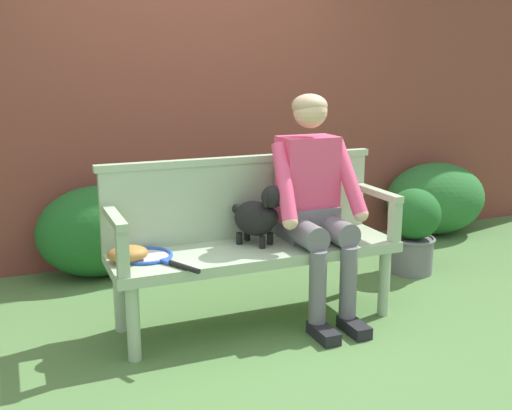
% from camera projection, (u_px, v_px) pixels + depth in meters
% --- Properties ---
extents(ground_plane, '(40.00, 40.00, 0.00)m').
position_uv_depth(ground_plane, '(256.00, 322.00, 3.64)').
color(ground_plane, '#4C753D').
extents(brick_garden_fence, '(8.00, 0.30, 2.65)m').
position_uv_depth(brick_garden_fence, '(180.00, 88.00, 4.74)').
color(brick_garden_fence, brown).
rests_on(brick_garden_fence, ground).
extents(hedge_bush_far_right, '(0.88, 0.57, 0.67)m').
position_uv_depth(hedge_bush_far_right, '(99.00, 231.00, 4.38)').
color(hedge_bush_far_right, '#1E5B23').
rests_on(hedge_bush_far_right, ground).
extents(hedge_bush_mid_left, '(0.94, 0.72, 0.64)m').
position_uv_depth(hedge_bush_mid_left, '(435.00, 198.00, 5.48)').
color(hedge_bush_mid_left, '#286B2D').
rests_on(hedge_bush_mid_left, ground).
extents(hedge_bush_mid_right, '(0.75, 0.58, 0.68)m').
position_uv_depth(hedge_bush_mid_right, '(237.00, 215.00, 4.80)').
color(hedge_bush_mid_right, '#194C1E').
rests_on(hedge_bush_mid_right, ground).
extents(garden_bench, '(1.70, 0.51, 0.47)m').
position_uv_depth(garden_bench, '(256.00, 257.00, 3.55)').
color(garden_bench, '#9EB793').
rests_on(garden_bench, ground).
extents(bench_backrest, '(1.74, 0.06, 0.50)m').
position_uv_depth(bench_backrest, '(242.00, 197.00, 3.68)').
color(bench_backrest, '#9EB793').
rests_on(bench_backrest, garden_bench).
extents(bench_armrest_left_end, '(0.06, 0.51, 0.28)m').
position_uv_depth(bench_armrest_left_end, '(117.00, 232.00, 3.10)').
color(bench_armrest_left_end, '#9EB793').
rests_on(bench_armrest_left_end, garden_bench).
extents(bench_armrest_right_end, '(0.06, 0.51, 0.28)m').
position_uv_depth(bench_armrest_right_end, '(383.00, 204.00, 3.71)').
color(bench_armrest_right_end, '#9EB793').
rests_on(bench_armrest_right_end, garden_bench).
extents(person_seated, '(0.56, 0.65, 1.34)m').
position_uv_depth(person_seated, '(314.00, 197.00, 3.59)').
color(person_seated, black).
rests_on(person_seated, ground).
extents(dog_on_bench, '(0.30, 0.34, 0.36)m').
position_uv_depth(dog_on_bench, '(259.00, 215.00, 3.53)').
color(dog_on_bench, black).
rests_on(dog_on_bench, garden_bench).
extents(tennis_racket, '(0.39, 0.57, 0.03)m').
position_uv_depth(tennis_racket, '(150.00, 257.00, 3.32)').
color(tennis_racket, blue).
rests_on(tennis_racket, garden_bench).
extents(baseball_glove, '(0.22, 0.17, 0.09)m').
position_uv_depth(baseball_glove, '(128.00, 254.00, 3.25)').
color(baseball_glove, '#9E6B2D').
rests_on(baseball_glove, garden_bench).
extents(potted_plant, '(0.38, 0.38, 0.63)m').
position_uv_depth(potted_plant, '(413.00, 227.00, 4.43)').
color(potted_plant, slate).
rests_on(potted_plant, ground).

